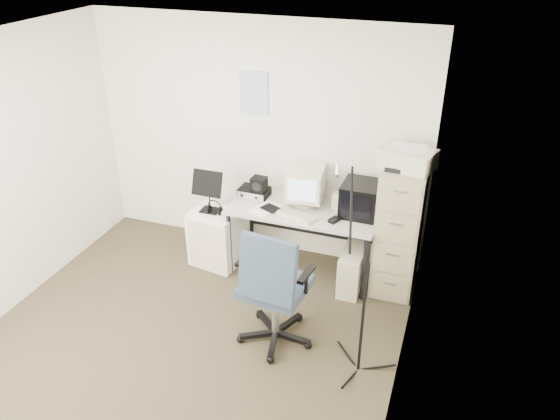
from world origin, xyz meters
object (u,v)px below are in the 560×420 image
(filing_cabinet, at_px, (399,230))
(side_cart, at_px, (216,238))
(desk, at_px, (303,239))
(office_chair, at_px, (275,284))

(filing_cabinet, bearing_deg, side_cart, -173.57)
(filing_cabinet, relative_size, desk, 0.87)
(office_chair, distance_m, side_cart, 1.40)
(desk, bearing_deg, filing_cabinet, 1.81)
(desk, height_order, side_cart, desk)
(side_cart, bearing_deg, office_chair, -34.10)
(desk, bearing_deg, office_chair, -85.20)
(filing_cabinet, xyz_separation_m, desk, (-0.95, -0.03, -0.29))
(office_chair, bearing_deg, desk, 100.93)
(filing_cabinet, distance_m, office_chair, 1.43)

